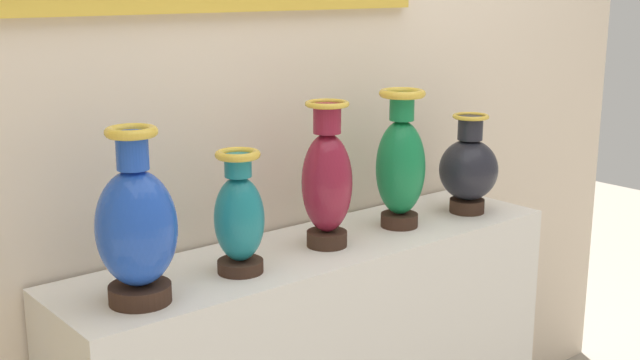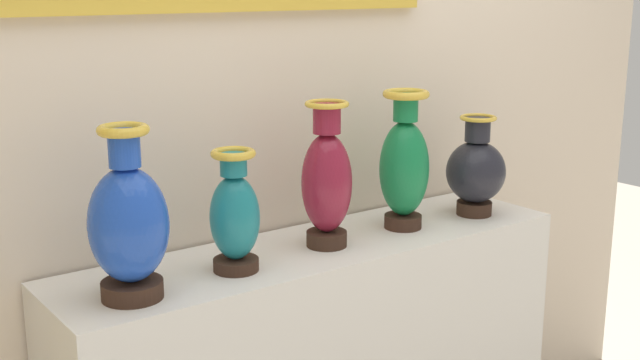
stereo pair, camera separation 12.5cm
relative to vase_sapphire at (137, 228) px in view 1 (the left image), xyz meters
The scene contains 6 objects.
back_wall 0.78m from the vase_sapphire, 28.21° to the left, with size 3.46×0.14×3.04m.
vase_sapphire is the anchor object (origin of this frame).
vase_teal 0.30m from the vase_sapphire, ahead, with size 0.13×0.13×0.32m.
vase_burgundy 0.60m from the vase_sapphire, ahead, with size 0.14×0.14×0.41m.
vase_emerald 0.89m from the vase_sapphire, ahead, with size 0.15×0.15×0.42m.
vase_onyx 1.17m from the vase_sapphire, ahead, with size 0.19×0.19×0.32m.
Camera 1 is at (-1.40, -1.70, 1.66)m, focal length 45.72 mm.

